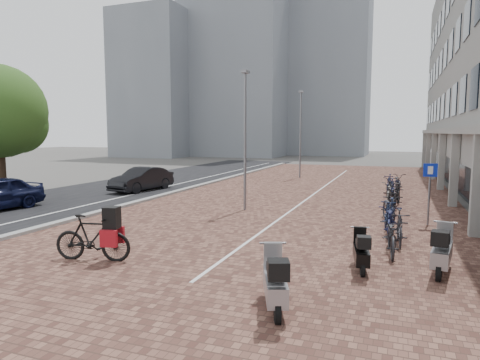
# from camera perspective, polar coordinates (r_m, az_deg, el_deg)

# --- Properties ---
(ground) EXTENTS (140.00, 140.00, 0.00)m
(ground) POSITION_cam_1_polar(r_m,az_deg,el_deg) (13.26, -9.21, -8.31)
(ground) COLOR #474442
(ground) RESTS_ON ground
(plaza_brick) EXTENTS (14.50, 42.00, 0.04)m
(plaza_brick) POSITION_cam_1_polar(r_m,az_deg,el_deg) (23.77, 9.63, -1.77)
(plaza_brick) COLOR brown
(plaza_brick) RESTS_ON ground
(street_asphalt) EXTENTS (8.00, 50.00, 0.03)m
(street_asphalt) POSITION_cam_1_polar(r_m,az_deg,el_deg) (27.98, -13.08, -0.64)
(street_asphalt) COLOR black
(street_asphalt) RESTS_ON ground
(curb) EXTENTS (0.35, 42.00, 0.14)m
(curb) POSITION_cam_1_polar(r_m,az_deg,el_deg) (26.03, -5.91, -0.88)
(curb) COLOR gray
(curb) RESTS_ON ground
(lane_line) EXTENTS (0.12, 44.00, 0.00)m
(lane_line) POSITION_cam_1_polar(r_m,az_deg,el_deg) (26.93, -9.53, -0.80)
(lane_line) COLOR white
(lane_line) RESTS_ON street_asphalt
(parking_line) EXTENTS (0.10, 30.00, 0.00)m
(parking_line) POSITION_cam_1_polar(r_m,az_deg,el_deg) (23.73, 10.10, -1.74)
(parking_line) COLOR white
(parking_line) RESTS_ON plaza_brick
(bg_towers) EXTENTS (33.00, 23.00, 32.00)m
(bg_towers) POSITION_cam_1_polar(r_m,az_deg,el_deg) (64.42, 1.47, 15.86)
(bg_towers) COLOR gray
(bg_towers) RESTS_ON ground
(car_dark) EXTENTS (2.05, 4.29, 1.36)m
(car_dark) POSITION_cam_1_polar(r_m,az_deg,el_deg) (25.08, -13.08, 0.11)
(car_dark) COLOR black
(car_dark) RESTS_ON ground
(hero_bike) EXTENTS (2.14, 1.00, 1.45)m
(hero_bike) POSITION_cam_1_polar(r_m,az_deg,el_deg) (11.74, -19.25, -7.27)
(hero_bike) COLOR black
(hero_bike) RESTS_ON ground
(scooter_front) EXTENTS (0.82, 1.79, 1.19)m
(scooter_front) POSITION_cam_1_polar(r_m,az_deg,el_deg) (11.19, 25.56, -8.48)
(scooter_front) COLOR gray
(scooter_front) RESTS_ON ground
(scooter_mid) EXTENTS (0.68, 1.51, 1.00)m
(scooter_mid) POSITION_cam_1_polar(r_m,az_deg,el_deg) (10.81, 16.01, -9.12)
(scooter_mid) COLOR black
(scooter_mid) RESTS_ON ground
(scooter_back) EXTENTS (1.10, 1.80, 1.18)m
(scooter_back) POSITION_cam_1_polar(r_m,az_deg,el_deg) (8.20, 4.73, -13.24)
(scooter_back) COLOR #9A999E
(scooter_back) RESTS_ON ground
(parking_sign) EXTENTS (0.47, 0.10, 2.26)m
(parking_sign) POSITION_cam_1_polar(r_m,az_deg,el_deg) (16.53, 24.18, -0.60)
(parking_sign) COLOR slate
(parking_sign) RESTS_ON ground
(lamp_near) EXTENTS (0.12, 0.12, 5.88)m
(lamp_near) POSITION_cam_1_polar(r_m,az_deg,el_deg) (18.06, 0.68, 5.10)
(lamp_near) COLOR slate
(lamp_near) RESTS_ON ground
(lamp_far) EXTENTS (0.12, 0.12, 6.32)m
(lamp_far) POSITION_cam_1_polar(r_m,az_deg,el_deg) (31.56, 8.13, 5.98)
(lamp_far) COLOR slate
(lamp_far) RESTS_ON ground
(street_tree) EXTENTS (4.61, 4.61, 6.70)m
(street_tree) POSITION_cam_1_polar(r_m,az_deg,el_deg) (24.25, -29.36, 7.73)
(street_tree) COLOR #382619
(street_tree) RESTS_ON ground
(bike_row) EXTENTS (1.32, 15.83, 1.05)m
(bike_row) POSITION_cam_1_polar(r_m,az_deg,el_deg) (19.23, 19.85, -2.44)
(bike_row) COLOR black
(bike_row) RESTS_ON ground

